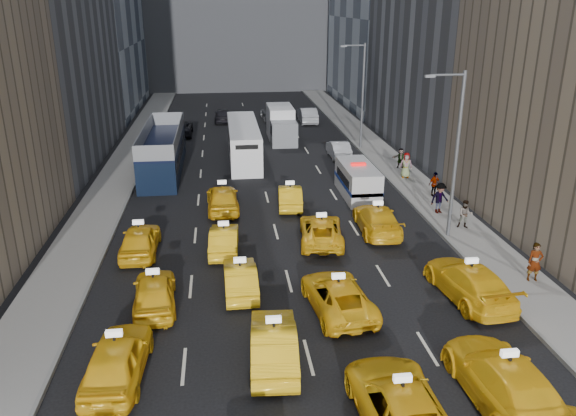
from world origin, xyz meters
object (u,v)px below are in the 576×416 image
at_px(city_bus, 244,142).
at_px(box_truck, 281,124).
at_px(double_decker, 163,150).
at_px(pedestrian_0, 535,262).
at_px(nypd_van, 358,181).

xyz_separation_m(city_bus, box_truck, (3.79, 6.32, 0.05)).
bearing_deg(double_decker, box_truck, 49.22).
height_order(box_truck, pedestrian_0, box_truck).
relative_size(nypd_van, city_bus, 0.49).
height_order(nypd_van, pedestrian_0, nypd_van).
xyz_separation_m(city_bus, pedestrian_0, (12.16, -23.40, -0.36)).
bearing_deg(nypd_van, double_decker, 158.65).
xyz_separation_m(nypd_van, city_bus, (-7.07, 10.29, 0.41)).
distance_m(nypd_van, city_bus, 12.49).
bearing_deg(city_bus, nypd_van, -53.81).
xyz_separation_m(double_decker, city_bus, (6.22, 2.86, -0.25)).
distance_m(double_decker, box_truck, 13.59).
bearing_deg(double_decker, pedestrian_0, -41.48).
relative_size(nypd_van, double_decker, 0.46).
distance_m(double_decker, city_bus, 6.85).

